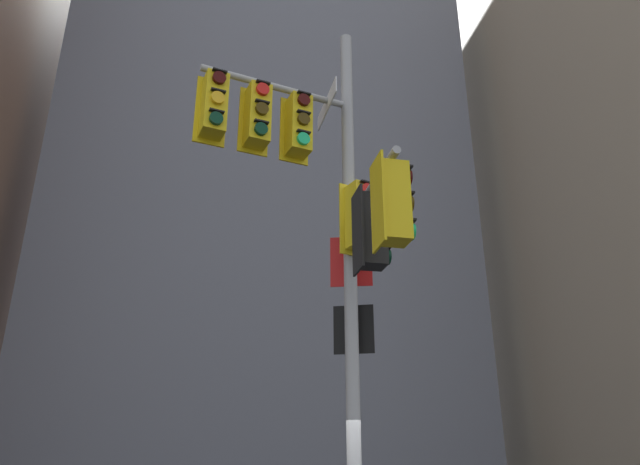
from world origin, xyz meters
The scene contains 2 objects.
building_mid_block centered at (-0.13, 20.83, 14.18)m, with size 16.92×16.92×28.36m, color slate.
signal_pole_assembly centered at (-0.50, -0.52, 5.47)m, with size 2.81×2.87×8.92m.
Camera 1 is at (-1.94, -8.21, 1.87)m, focal length 33.46 mm.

